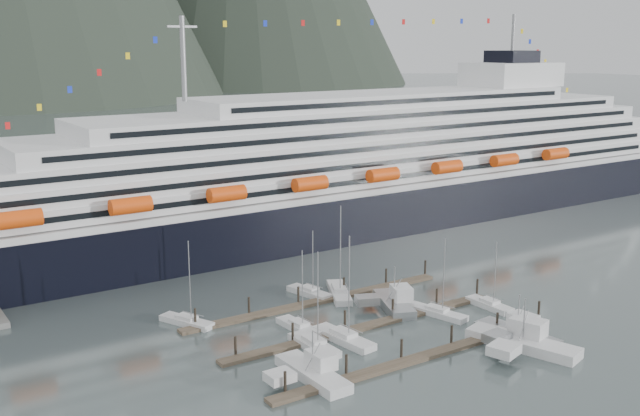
# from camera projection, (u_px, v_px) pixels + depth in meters

# --- Properties ---
(ground) EXTENTS (1600.00, 1600.00, 0.00)m
(ground) POSITION_uv_depth(u_px,v_px,m) (405.00, 327.00, 111.21)
(ground) COLOR #475453
(ground) RESTS_ON ground
(cruise_ship) EXTENTS (210.00, 30.40, 50.30)m
(cruise_ship) POSITION_uv_depth(u_px,v_px,m) (352.00, 175.00, 169.49)
(cruise_ship) COLOR black
(cruise_ship) RESTS_ON ground
(dock_near) EXTENTS (48.18, 2.28, 3.20)m
(dock_near) POSITION_uv_depth(u_px,v_px,m) (424.00, 356.00, 100.39)
(dock_near) COLOR #473D2D
(dock_near) RESTS_ON ground
(dock_mid) EXTENTS (48.18, 2.28, 3.20)m
(dock_mid) POSITION_uv_depth(u_px,v_px,m) (366.00, 326.00, 110.98)
(dock_mid) COLOR #473D2D
(dock_mid) RESTS_ON ground
(dock_far) EXTENTS (48.18, 2.28, 3.20)m
(dock_far) POSITION_uv_depth(u_px,v_px,m) (318.00, 301.00, 121.57)
(dock_far) COLOR #473D2D
(dock_far) RESTS_ON ground
(sailboat_a) EXTENTS (2.88, 9.54, 14.65)m
(sailboat_a) POSITION_uv_depth(u_px,v_px,m) (314.00, 346.00, 103.35)
(sailboat_a) COLOR silver
(sailboat_a) RESTS_ON ground
(sailboat_b) EXTENTS (4.05, 11.04, 16.19)m
(sailboat_b) POSITION_uv_depth(u_px,v_px,m) (344.00, 338.00, 105.87)
(sailboat_b) COLOR silver
(sailboat_b) RESTS_ON ground
(sailboat_c) EXTENTS (2.95, 8.95, 12.79)m
(sailboat_c) POSITION_uv_depth(u_px,v_px,m) (299.00, 327.00, 110.04)
(sailboat_c) COLOR silver
(sailboat_c) RESTS_ON ground
(sailboat_d) EXTENTS (4.81, 10.32, 12.89)m
(sailboat_d) POSITION_uv_depth(u_px,v_px,m) (437.00, 313.00, 115.97)
(sailboat_d) COLOR silver
(sailboat_d) RESTS_ON ground
(sailboat_e) EXTENTS (5.94, 9.31, 13.52)m
(sailboat_e) POSITION_uv_depth(u_px,v_px,m) (187.00, 322.00, 112.26)
(sailboat_e) COLOR silver
(sailboat_e) RESTS_ON ground
(sailboat_f) EXTENTS (4.20, 8.89, 11.72)m
(sailboat_f) POSITION_uv_depth(u_px,v_px,m) (309.00, 293.00, 125.23)
(sailboat_f) COLOR silver
(sailboat_f) RESTS_ON ground
(sailboat_g) EXTENTS (7.46, 11.29, 16.13)m
(sailboat_g) POSITION_uv_depth(u_px,v_px,m) (339.00, 293.00, 125.10)
(sailboat_g) COLOR silver
(sailboat_g) RESTS_ON ground
(sailboat_h) EXTENTS (2.53, 8.45, 11.44)m
(sailboat_h) POSITION_uv_depth(u_px,v_px,m) (489.00, 305.00, 119.31)
(sailboat_h) COLOR silver
(sailboat_h) RESTS_ON ground
(trawler_a) EXTENTS (9.18, 12.76, 6.98)m
(trawler_a) POSITION_uv_depth(u_px,v_px,m) (312.00, 372.00, 94.00)
(trawler_a) COLOR silver
(trawler_a) RESTS_ON ground
(trawler_c) EXTENTS (12.27, 16.15, 8.04)m
(trawler_c) POSITION_uv_depth(u_px,v_px,m) (522.00, 342.00, 103.30)
(trawler_c) COLOR silver
(trawler_c) RESTS_ON ground
(trawler_d) EXTENTS (9.57, 12.89, 7.48)m
(trawler_d) POSITION_uv_depth(u_px,v_px,m) (517.00, 334.00, 106.20)
(trawler_d) COLOR #9A9D9F
(trawler_d) RESTS_ON ground
(trawler_e) EXTENTS (10.23, 12.25, 7.61)m
(trawler_e) POSITION_uv_depth(u_px,v_px,m) (393.00, 303.00, 118.92)
(trawler_e) COLOR #9A9D9F
(trawler_e) RESTS_ON ground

